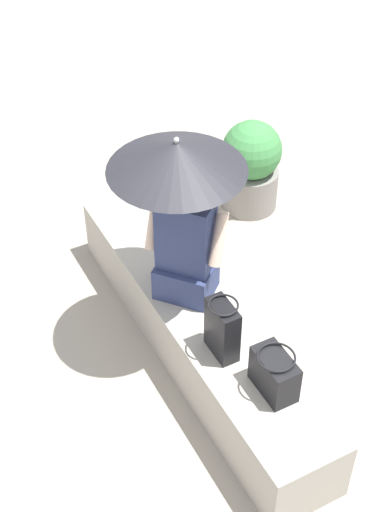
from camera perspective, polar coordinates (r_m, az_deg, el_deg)
The scene contains 7 objects.
ground_plane at distance 4.89m, azimuth 0.43°, elevation -7.40°, with size 14.00×14.00×0.00m, color #9E9384.
stone_bench at distance 4.73m, azimuth 0.44°, elevation -5.69°, with size 2.54×0.48×0.43m, color #A8A093.
person_seated at distance 4.41m, azimuth -0.47°, elevation 0.96°, with size 0.49×0.46×0.90m.
parasol at distance 4.03m, azimuth -1.16°, elevation 7.55°, with size 0.77×0.77×1.12m.
handbag_black at distance 4.08m, azimuth 6.25°, elevation -8.82°, with size 0.28×0.21×0.27m.
tote_bag_canvas at distance 4.20m, azimuth 2.31°, elevation -5.52°, with size 0.23×0.17×0.38m.
planter_far at distance 5.84m, azimuth 4.49°, elevation 6.85°, with size 0.46×0.46×0.75m.
Camera 1 is at (-2.82, 1.54, 3.69)m, focal length 52.88 mm.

